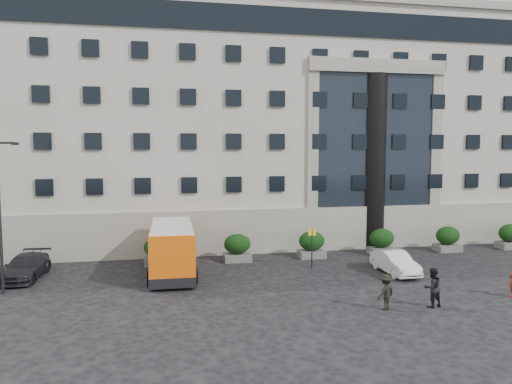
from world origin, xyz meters
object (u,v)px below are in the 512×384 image
(hedge_b, at_px, (237,247))
(minibus, at_px, (172,247))
(hedge_d, at_px, (382,241))
(pedestrian_b, at_px, (432,287))
(hedge_e, at_px, (448,239))
(pedestrian_c, at_px, (386,292))
(white_taxi, at_px, (395,262))
(hedge_a, at_px, (158,251))
(parked_car_c, at_px, (25,267))
(street_lamp, at_px, (1,211))
(hedge_f, at_px, (510,236))
(hedge_c, at_px, (312,244))
(bus_stop_sign, at_px, (312,241))

(hedge_b, height_order, minibus, minibus)
(hedge_d, xyz_separation_m, pedestrian_b, (-2.86, -11.29, 0.03))
(hedge_d, bearing_deg, hedge_e, 0.00)
(pedestrian_b, height_order, pedestrian_c, pedestrian_b)
(white_taxi, bearing_deg, pedestrian_b, -102.33)
(hedge_e, bearing_deg, pedestrian_c, -132.95)
(hedge_b, relative_size, pedestrian_b, 0.96)
(hedge_a, xyz_separation_m, pedestrian_c, (10.38, -11.19, -0.08))
(parked_car_c, relative_size, white_taxi, 1.15)
(hedge_e, xyz_separation_m, street_lamp, (-28.74, -4.80, 3.44))
(hedge_a, distance_m, hedge_f, 26.00)
(parked_car_c, xyz_separation_m, white_taxi, (21.59, -3.30, -0.01))
(hedge_f, bearing_deg, hedge_c, 180.00)
(minibus, bearing_deg, hedge_c, 17.30)
(hedge_e, distance_m, white_taxi, 8.50)
(hedge_d, xyz_separation_m, hedge_f, (10.40, 0.00, 0.00))
(hedge_b, xyz_separation_m, hedge_d, (10.40, 0.00, 0.00))
(hedge_e, bearing_deg, hedge_d, 180.00)
(hedge_e, xyz_separation_m, hedge_f, (5.20, 0.00, 0.00))
(pedestrian_c, bearing_deg, hedge_c, -119.43)
(street_lamp, distance_m, parked_car_c, 4.76)
(parked_car_c, bearing_deg, hedge_c, 10.90)
(hedge_a, bearing_deg, hedge_d, 0.00)
(white_taxi, bearing_deg, parked_car_c, 170.52)
(hedge_f, height_order, parked_car_c, hedge_f)
(hedge_a, height_order, hedge_f, same)
(hedge_c, distance_m, hedge_d, 5.20)
(hedge_f, xyz_separation_m, parked_car_c, (-33.59, -1.80, -0.24))
(hedge_e, relative_size, white_taxi, 0.45)
(hedge_a, height_order, bus_stop_sign, bus_stop_sign)
(hedge_c, bearing_deg, hedge_e, 0.00)
(minibus, relative_size, pedestrian_b, 3.81)
(hedge_e, bearing_deg, hedge_a, 180.00)
(bus_stop_sign, bearing_deg, hedge_c, 72.18)
(bus_stop_sign, distance_m, white_taxi, 5.16)
(hedge_a, relative_size, parked_car_c, 0.39)
(hedge_c, relative_size, bus_stop_sign, 0.73)
(bus_stop_sign, bearing_deg, hedge_a, 163.58)
(street_lamp, bearing_deg, hedge_f, 8.05)
(hedge_c, height_order, bus_stop_sign, bus_stop_sign)
(bus_stop_sign, xyz_separation_m, parked_car_c, (-17.09, 1.00, -1.04))
(street_lamp, xyz_separation_m, white_taxi, (21.94, -0.30, -3.69))
(street_lamp, distance_m, minibus, 9.38)
(hedge_c, bearing_deg, parked_car_c, -174.28)
(hedge_e, bearing_deg, hedge_c, 180.00)
(hedge_c, distance_m, white_taxi, 6.25)
(street_lamp, xyz_separation_m, pedestrian_b, (20.68, -6.49, -3.41))
(hedge_c, xyz_separation_m, white_taxi, (3.60, -5.10, -0.25))
(parked_car_c, bearing_deg, white_taxi, -3.51)
(hedge_a, relative_size, street_lamp, 0.23)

